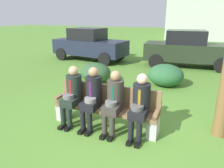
% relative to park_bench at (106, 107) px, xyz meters
% --- Properties ---
extents(ground_plane, '(80.00, 80.00, 0.00)m').
position_rel_park_bench_xyz_m(ground_plane, '(0.38, -0.12, -0.43)').
color(ground_plane, '#548531').
extents(park_bench, '(2.29, 0.44, 0.90)m').
position_rel_park_bench_xyz_m(park_bench, '(0.00, 0.00, 0.00)').
color(park_bench, brown).
rests_on(park_bench, ground).
extents(seated_man_leftmost, '(0.34, 0.72, 1.27)m').
position_rel_park_bench_xyz_m(seated_man_leftmost, '(-0.75, -0.14, 0.28)').
color(seated_man_leftmost, '#1E2823').
rests_on(seated_man_leftmost, ground).
extents(seated_man_centerleft, '(0.34, 0.72, 1.30)m').
position_rel_park_bench_xyz_m(seated_man_centerleft, '(-0.26, -0.14, 0.29)').
color(seated_man_centerleft, black).
rests_on(seated_man_centerleft, ground).
extents(seated_man_centerright, '(0.34, 0.72, 1.27)m').
position_rel_park_bench_xyz_m(seated_man_centerright, '(0.23, -0.14, 0.27)').
color(seated_man_centerright, '#38332D').
rests_on(seated_man_centerright, ground).
extents(seated_man_rightmost, '(0.34, 0.72, 1.27)m').
position_rel_park_bench_xyz_m(seated_man_rightmost, '(0.78, -0.14, 0.27)').
color(seated_man_rightmost, black).
rests_on(seated_man_rightmost, ground).
extents(shrub_near_bench, '(1.11, 1.01, 0.69)m').
position_rel_park_bench_xyz_m(shrub_near_bench, '(-1.65, 2.77, -0.09)').
color(shrub_near_bench, '#2F5331').
rests_on(shrub_near_bench, ground).
extents(shrub_mid_lawn, '(1.20, 1.10, 0.75)m').
position_rel_park_bench_xyz_m(shrub_mid_lawn, '(0.76, 3.28, -0.06)').
color(shrub_mid_lawn, '#2B5D35').
rests_on(shrub_mid_lawn, ground).
extents(shrub_far_lawn, '(0.87, 0.80, 0.55)m').
position_rel_park_bench_xyz_m(shrub_far_lawn, '(0.29, 1.20, -0.16)').
color(shrub_far_lawn, '#227537').
rests_on(shrub_far_lawn, ground).
extents(parked_car_near, '(4.06, 2.09, 1.68)m').
position_rel_park_bench_xyz_m(parked_car_near, '(-3.70, 6.18, 0.40)').
color(parked_car_near, '#1E2338').
rests_on(parked_car_near, ground).
extents(parked_car_far, '(4.02, 1.99, 1.68)m').
position_rel_park_bench_xyz_m(parked_car_far, '(1.22, 6.54, 0.40)').
color(parked_car_far, '#232D1E').
rests_on(parked_car_far, ground).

